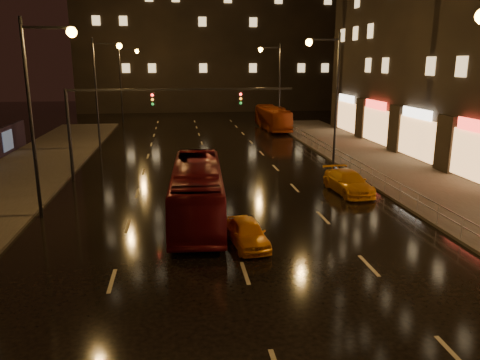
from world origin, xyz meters
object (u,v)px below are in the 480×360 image
(bus_curb, at_px, (273,118))
(taxi_far, at_px, (348,182))
(taxi_near, at_px, (247,233))
(bus_red, at_px, (197,191))

(bus_curb, distance_m, taxi_far, 28.36)
(taxi_near, bearing_deg, bus_curb, 69.62)
(bus_curb, xyz_separation_m, taxi_far, (-1.00, -28.34, -0.71))
(bus_red, relative_size, bus_curb, 1.06)
(bus_red, bearing_deg, taxi_near, -60.65)
(taxi_near, height_order, taxi_far, taxi_far)
(bus_curb, xyz_separation_m, taxi_near, (-8.50, -36.07, -0.78))
(bus_curb, height_order, taxi_near, bus_curb)
(taxi_near, distance_m, taxi_far, 10.77)
(bus_curb, height_order, taxi_far, bus_curb)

